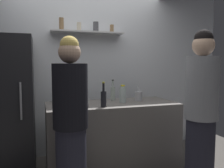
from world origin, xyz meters
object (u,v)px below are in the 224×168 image
baking_pan (72,105)px  water_bottle_plastic (123,95)px  refrigerator (9,105)px  person_grey_hoodie (201,114)px  person_blonde (71,124)px  wine_bottle_dark_glass (104,98)px  wine_bottle_pale_glass (113,93)px  utensil_holder (139,96)px

baking_pan → water_bottle_plastic: bearing=8.5°
refrigerator → person_grey_hoodie: 2.35m
person_grey_hoodie → person_blonde: bearing=173.7°
baking_pan → wine_bottle_dark_glass: bearing=-20.1°
wine_bottle_dark_glass → wine_bottle_pale_glass: bearing=59.7°
wine_bottle_dark_glass → water_bottle_plastic: 0.40m
wine_bottle_dark_glass → person_grey_hoodie: 1.09m
wine_bottle_dark_glass → water_bottle_plastic: bearing=35.1°
refrigerator → wine_bottle_dark_glass: (1.11, -0.61, 0.12)m
refrigerator → utensil_holder: 1.73m
utensil_holder → wine_bottle_dark_glass: wine_bottle_dark_glass is taller
refrigerator → water_bottle_plastic: (1.44, -0.38, 0.12)m
baking_pan → wine_bottle_dark_glass: (0.35, -0.13, 0.08)m
utensil_holder → wine_bottle_dark_glass: 0.66m
wine_bottle_dark_glass → person_blonde: 0.61m
refrigerator → wine_bottle_dark_glass: bearing=-28.9°
refrigerator → water_bottle_plastic: size_ratio=7.53×
baking_pan → person_blonde: person_blonde is taller
refrigerator → baking_pan: refrigerator is taller
utensil_holder → person_blonde: 1.24m
refrigerator → utensil_holder: bearing=-10.5°
refrigerator → person_grey_hoodie: bearing=-31.2°
refrigerator → person_grey_hoodie: refrigerator is taller
water_bottle_plastic → wine_bottle_dark_glass: bearing=-144.9°
wine_bottle_dark_glass → person_blonde: (-0.44, -0.38, -0.18)m
water_bottle_plastic → person_grey_hoodie: size_ratio=0.13×
wine_bottle_dark_glass → refrigerator: bearing=151.1°
utensil_holder → person_grey_hoodie: size_ratio=0.12×
utensil_holder → person_grey_hoodie: (0.31, -0.91, -0.08)m
person_grey_hoodie → baking_pan: bearing=152.9°
person_blonde → refrigerator: bearing=3.7°
refrigerator → person_blonde: refrigerator is taller
refrigerator → wine_bottle_pale_glass: 1.38m
wine_bottle_pale_glass → person_grey_hoodie: (0.64, -1.05, -0.13)m
wine_bottle_dark_glass → water_bottle_plastic: (0.33, 0.23, -0.00)m
baking_pan → utensil_holder: 0.96m
wine_bottle_pale_glass → water_bottle_plastic: wine_bottle_pale_glass is taller
person_blonde → water_bottle_plastic: bearing=-81.7°
water_bottle_plastic → baking_pan: bearing=-171.5°
baking_pan → water_bottle_plastic: water_bottle_plastic is taller
wine_bottle_dark_glass → wine_bottle_pale_glass: wine_bottle_dark_glass is taller
water_bottle_plastic → person_blonde: size_ratio=0.14×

